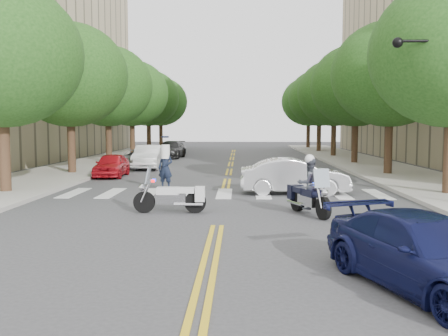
{
  "coord_description": "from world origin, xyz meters",
  "views": [
    {
      "loc": [
        0.6,
        -13.66,
        2.8
      ],
      "look_at": [
        0.07,
        3.66,
        1.3
      ],
      "focal_mm": 40.0,
      "sensor_mm": 36.0,
      "label": 1
    }
  ],
  "objects_px": {
    "motorcycle_police": "(308,188)",
    "convertible": "(295,176)",
    "motorcycle_parked": "(176,197)",
    "sedan_blue": "(426,253)",
    "officer_standing": "(165,168)"
  },
  "relations": [
    {
      "from": "motorcycle_police",
      "to": "convertible",
      "type": "height_order",
      "value": "motorcycle_police"
    },
    {
      "from": "motorcycle_parked",
      "to": "sedan_blue",
      "type": "distance_m",
      "value": 8.96
    },
    {
      "from": "motorcycle_parked",
      "to": "officer_standing",
      "type": "height_order",
      "value": "officer_standing"
    },
    {
      "from": "motorcycle_police",
      "to": "convertible",
      "type": "relative_size",
      "value": 0.51
    },
    {
      "from": "motorcycle_police",
      "to": "officer_standing",
      "type": "bearing_deg",
      "value": -69.0
    },
    {
      "from": "motorcycle_police",
      "to": "motorcycle_parked",
      "type": "height_order",
      "value": "motorcycle_police"
    },
    {
      "from": "officer_standing",
      "to": "convertible",
      "type": "height_order",
      "value": "officer_standing"
    },
    {
      "from": "convertible",
      "to": "sedan_blue",
      "type": "relative_size",
      "value": 1.0
    },
    {
      "from": "motorcycle_parked",
      "to": "officer_standing",
      "type": "xyz_separation_m",
      "value": [
        -1.19,
        5.75,
        0.42
      ]
    },
    {
      "from": "motorcycle_police",
      "to": "convertible",
      "type": "bearing_deg",
      "value": -112.22
    },
    {
      "from": "motorcycle_police",
      "to": "sedan_blue",
      "type": "relative_size",
      "value": 0.51
    },
    {
      "from": "motorcycle_parked",
      "to": "convertible",
      "type": "xyz_separation_m",
      "value": [
        4.25,
        4.52,
        0.2
      ]
    },
    {
      "from": "convertible",
      "to": "motorcycle_police",
      "type": "bearing_deg",
      "value": 178.88
    },
    {
      "from": "sedan_blue",
      "to": "convertible",
      "type": "bearing_deg",
      "value": 74.78
    },
    {
      "from": "motorcycle_parked",
      "to": "sedan_blue",
      "type": "height_order",
      "value": "motorcycle_parked"
    }
  ]
}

